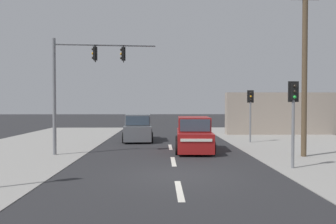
% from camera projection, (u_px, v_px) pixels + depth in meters
% --- Properties ---
extents(ground_plane, '(140.00, 140.00, 0.00)m').
position_uv_depth(ground_plane, '(176.00, 176.00, 11.98)').
color(ground_plane, '#28282B').
extents(lane_dash_near, '(0.20, 2.40, 0.01)m').
position_uv_depth(lane_dash_near, '(179.00, 190.00, 9.98)').
color(lane_dash_near, silver).
rests_on(lane_dash_near, ground).
extents(lane_dash_mid, '(0.20, 2.40, 0.01)m').
position_uv_depth(lane_dash_mid, '(173.00, 161.00, 14.98)').
color(lane_dash_mid, silver).
rests_on(lane_dash_mid, ground).
extents(lane_dash_far, '(0.20, 2.40, 0.01)m').
position_uv_depth(lane_dash_far, '(170.00, 147.00, 19.98)').
color(lane_dash_far, silver).
rests_on(lane_dash_far, ground).
extents(utility_pole_midground_right, '(1.80, 0.26, 8.93)m').
position_uv_depth(utility_pole_midground_right, '(305.00, 62.00, 16.19)').
color(utility_pole_midground_right, brown).
rests_on(utility_pole_midground_right, ground).
extents(traffic_signal_mast, '(5.28, 0.60, 6.00)m').
position_uv_depth(traffic_signal_mast, '(80.00, 75.00, 16.88)').
color(traffic_signal_mast, slate).
rests_on(traffic_signal_mast, ground).
extents(pedestal_signal_right_kerb, '(0.44, 0.29, 3.56)m').
position_uv_depth(pedestal_signal_right_kerb, '(293.00, 109.00, 13.28)').
color(pedestal_signal_right_kerb, slate).
rests_on(pedestal_signal_right_kerb, ground).
extents(pedestal_signal_far_median, '(0.44, 0.29, 3.56)m').
position_uv_depth(pedestal_signal_far_median, '(250.00, 107.00, 22.17)').
color(pedestal_signal_far_median, slate).
rests_on(pedestal_signal_far_median, ground).
extents(shopfront_wall_far, '(12.00, 1.00, 3.60)m').
position_uv_depth(shopfront_wall_far, '(295.00, 114.00, 28.15)').
color(shopfront_wall_far, '#A39384').
rests_on(shopfront_wall_far, ground).
extents(suv_crossing_left, '(2.22, 4.61, 1.90)m').
position_uv_depth(suv_crossing_left, '(194.00, 135.00, 18.37)').
color(suv_crossing_left, maroon).
rests_on(suv_crossing_left, ground).
extents(suv_oncoming_mid, '(2.24, 4.62, 1.90)m').
position_uv_depth(suv_oncoming_mid, '(138.00, 128.00, 23.43)').
color(suv_oncoming_mid, slate).
rests_on(suv_oncoming_mid, ground).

